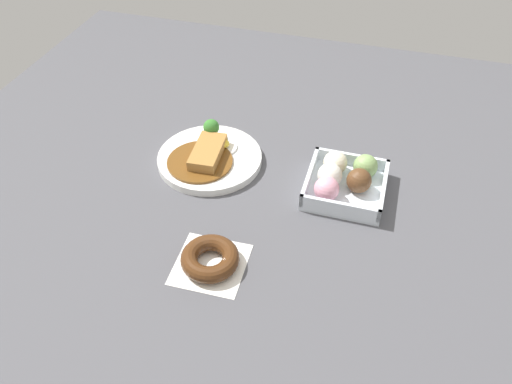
# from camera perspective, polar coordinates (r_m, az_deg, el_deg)

# --- Properties ---
(ground_plane) EXTENTS (1.60, 1.60, 0.00)m
(ground_plane) POSITION_cam_1_polar(r_m,az_deg,el_deg) (1.08, -0.80, -1.41)
(ground_plane) COLOR #4C4C51
(curry_plate) EXTENTS (0.24, 0.24, 0.07)m
(curry_plate) POSITION_cam_1_polar(r_m,az_deg,el_deg) (1.19, -5.30, 4.00)
(curry_plate) COLOR white
(curry_plate) RESTS_ON ground_plane
(donut_box) EXTENTS (0.17, 0.17, 0.07)m
(donut_box) POSITION_cam_1_polar(r_m,az_deg,el_deg) (1.12, 9.86, 1.38)
(donut_box) COLOR silver
(donut_box) RESTS_ON ground_plane
(chocolate_ring_donut) EXTENTS (0.14, 0.14, 0.03)m
(chocolate_ring_donut) POSITION_cam_1_polar(r_m,az_deg,el_deg) (0.96, -5.18, -7.49)
(chocolate_ring_donut) COLOR white
(chocolate_ring_donut) RESTS_ON ground_plane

